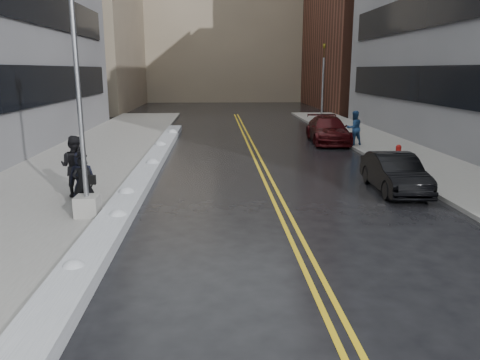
{
  "coord_description": "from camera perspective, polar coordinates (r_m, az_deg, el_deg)",
  "views": [
    {
      "loc": [
        0.42,
        -11.2,
        4.3
      ],
      "look_at": [
        1.1,
        1.45,
        1.3
      ],
      "focal_mm": 35.0,
      "sensor_mm": 36.0,
      "label": 1
    }
  ],
  "objects": [
    {
      "name": "snow_ridge",
      "position": [
        19.85,
        -11.32,
        1.05
      ],
      "size": [
        0.9,
        30.0,
        0.34
      ],
      "primitive_type": "cube",
      "color": "silver",
      "rests_on": "ground"
    },
    {
      "name": "pedestrian_b",
      "position": [
        16.44,
        -19.46,
        1.6
      ],
      "size": [
        1.13,
        0.95,
        2.05
      ],
      "primitive_type": "imported",
      "rotation": [
        0.0,
        0.0,
        2.95
      ],
      "color": "black",
      "rests_on": "sidewalk_west"
    },
    {
      "name": "car_maroon",
      "position": [
        28.67,
        10.68,
        6.02
      ],
      "size": [
        2.46,
        5.41,
        1.54
      ],
      "primitive_type": "imported",
      "rotation": [
        0.0,
        0.0,
        -0.06
      ],
      "color": "#39090B",
      "rests_on": "ground"
    },
    {
      "name": "lamppost",
      "position": [
        13.83,
        -18.73,
        5.28
      ],
      "size": [
        0.65,
        0.65,
        7.62
      ],
      "color": "gray",
      "rests_on": "sidewalk_west"
    },
    {
      "name": "car_black",
      "position": [
        17.67,
        18.36,
        0.82
      ],
      "size": [
        1.59,
        4.18,
        1.36
      ],
      "primitive_type": "imported",
      "rotation": [
        0.0,
        0.0,
        -0.04
      ],
      "color": "black",
      "rests_on": "ground"
    },
    {
      "name": "pedestrian_c",
      "position": [
        15.69,
        -18.71,
        0.38
      ],
      "size": [
        0.85,
        0.59,
        1.65
      ],
      "primitive_type": "imported",
      "rotation": [
        0.0,
        0.0,
        3.23
      ],
      "color": "black",
      "rests_on": "sidewalk_west"
    },
    {
      "name": "sidewalk_west",
      "position": [
        22.48,
        -18.95,
        1.76
      ],
      "size": [
        5.5,
        50.0,
        0.15
      ],
      "primitive_type": "cube",
      "color": "gray",
      "rests_on": "ground"
    },
    {
      "name": "building_far",
      "position": [
        71.53,
        -1.89,
        18.69
      ],
      "size": [
        36.0,
        16.0,
        22.0
      ],
      "primitive_type": "cube",
      "color": "gray",
      "rests_on": "ground"
    },
    {
      "name": "lane_line_right",
      "position": [
        21.75,
        2.88,
        1.91
      ],
      "size": [
        0.12,
        50.0,
        0.01
      ],
      "primitive_type": "cube",
      "color": "gold",
      "rests_on": "ground"
    },
    {
      "name": "fire_hydrant",
      "position": [
        23.18,
        18.74,
        3.3
      ],
      "size": [
        0.26,
        0.26,
        0.73
      ],
      "color": "maroon",
      "rests_on": "sidewalk_east"
    },
    {
      "name": "building_west_far",
      "position": [
        57.64,
        -20.03,
        17.24
      ],
      "size": [
        14.0,
        22.0,
        18.0
      ],
      "primitive_type": "cube",
      "color": "gray",
      "rests_on": "ground"
    },
    {
      "name": "lane_line_left",
      "position": [
        21.72,
        2.09,
        1.91
      ],
      "size": [
        0.12,
        50.0,
        0.01
      ],
      "primitive_type": "cube",
      "color": "gold",
      "rests_on": "ground"
    },
    {
      "name": "traffic_signal",
      "position": [
        36.13,
        10.06,
        11.7
      ],
      "size": [
        0.16,
        0.2,
        6.0
      ],
      "color": "gray",
      "rests_on": "sidewalk_east"
    },
    {
      "name": "sidewalk_east",
      "position": [
        23.65,
        20.9,
        2.15
      ],
      "size": [
        4.0,
        50.0,
        0.15
      ],
      "primitive_type": "cube",
      "color": "gray",
      "rests_on": "ground"
    },
    {
      "name": "pedestrian_east",
      "position": [
        27.08,
        13.73,
        6.18
      ],
      "size": [
        1.09,
        0.94,
        1.92
      ],
      "primitive_type": "imported",
      "rotation": [
        0.0,
        0.0,
        3.4
      ],
      "color": "navy",
      "rests_on": "sidewalk_east"
    },
    {
      "name": "ground",
      "position": [
        12.0,
        -4.91,
        -7.72
      ],
      "size": [
        160.0,
        160.0,
        0.0
      ],
      "primitive_type": "plane",
      "color": "black",
      "rests_on": "ground"
    },
    {
      "name": "pedestrian_fedora",
      "position": [
        14.75,
        -18.57,
        -0.43
      ],
      "size": [
        0.64,
        0.47,
        1.64
      ],
      "primitive_type": "imported",
      "rotation": [
        0.0,
        0.0,
        3.27
      ],
      "color": "black",
      "rests_on": "sidewalk_west"
    }
  ]
}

